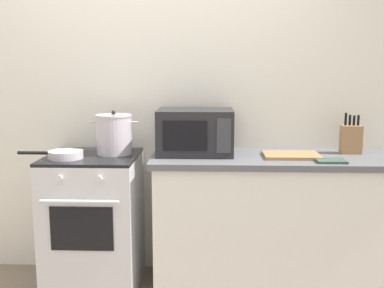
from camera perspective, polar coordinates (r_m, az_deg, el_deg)
back_wall at (r=3.41m, az=-0.02°, el=5.19°), size 4.40×0.10×2.50m
lower_cabinet_right at (r=3.27m, az=10.47°, el=-9.74°), size 1.64×0.56×0.88m
countertop_right at (r=3.14m, az=10.73°, el=-1.80°), size 1.70×0.60×0.04m
stove at (r=3.30m, az=-11.78°, el=-9.21°), size 0.60×0.64×0.92m
stock_pot at (r=3.18m, az=-9.42°, el=1.17°), size 0.32×0.24×0.29m
frying_pan at (r=3.11m, az=-15.19°, el=-1.24°), size 0.42×0.22×0.05m
microwave at (r=3.14m, az=0.41°, el=1.50°), size 0.50×0.37×0.30m
cutting_board at (r=3.13m, az=11.94°, el=-1.34°), size 0.36×0.26×0.02m
knife_block at (r=3.35m, az=18.69°, el=0.60°), size 0.13×0.10×0.27m
oven_mitt at (r=3.02m, az=16.45°, el=-1.96°), size 0.18×0.14×0.02m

